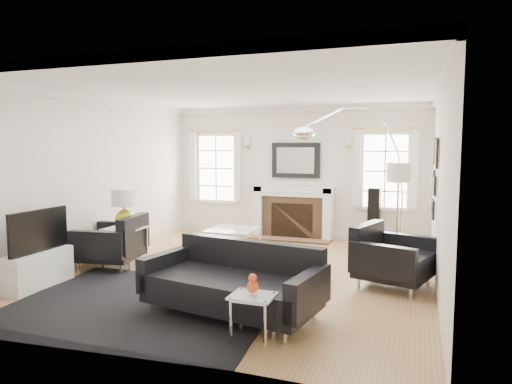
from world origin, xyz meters
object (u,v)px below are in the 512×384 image
at_px(armchair_right, 389,258).
at_px(arc_floor_lamp, 356,172).
at_px(fireplace, 293,213).
at_px(gourd_lamp, 124,205).
at_px(armchair_left, 115,243).
at_px(sofa, 235,283).
at_px(coffee_table, 233,230).

distance_m(armchair_right, arc_floor_lamp, 2.33).
relative_size(fireplace, armchair_right, 1.35).
height_order(gourd_lamp, arc_floor_lamp, arc_floor_lamp).
distance_m(armchair_left, arc_floor_lamp, 4.38).
bearing_deg(arc_floor_lamp, gourd_lamp, -146.47).
distance_m(sofa, coffee_table, 3.37).
height_order(armchair_left, coffee_table, armchair_left).
bearing_deg(fireplace, sofa, -83.58).
bearing_deg(coffee_table, gourd_lamp, -125.24).
xyz_separation_m(coffee_table, arc_floor_lamp, (2.19, 0.55, 1.12)).
distance_m(armchair_left, coffee_table, 2.24).
bearing_deg(arc_floor_lamp, armchair_left, -146.32).
bearing_deg(coffee_table, armchair_right, -25.01).
xyz_separation_m(sofa, gourd_lamp, (-2.51, 1.40, 0.63)).
distance_m(coffee_table, arc_floor_lamp, 2.53).
bearing_deg(armchair_left, armchair_right, 5.80).
distance_m(armchair_right, coffee_table, 3.23).
bearing_deg(armchair_left, sofa, -26.25).
bearing_deg(armchair_left, fireplace, 56.50).
distance_m(fireplace, arc_floor_lamp, 1.90).
distance_m(fireplace, armchair_right, 3.51).
relative_size(armchair_left, armchair_right, 0.92).
bearing_deg(gourd_lamp, arc_floor_lamp, 33.53).
height_order(fireplace, armchair_left, fireplace).
xyz_separation_m(fireplace, armchair_right, (2.13, -2.79, -0.15)).
height_order(sofa, gourd_lamp, gourd_lamp).
height_order(sofa, coffee_table, sofa).
xyz_separation_m(sofa, arc_floor_lamp, (0.89, 3.65, 1.12)).
xyz_separation_m(armchair_left, arc_floor_lamp, (3.53, 2.35, 1.10)).
xyz_separation_m(armchair_left, gourd_lamp, (0.13, 0.10, 0.61)).
height_order(armchair_right, coffee_table, armchair_right).
xyz_separation_m(fireplace, arc_floor_lamp, (1.40, -0.87, 0.94)).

